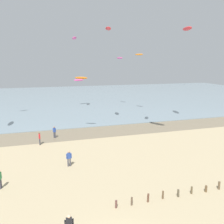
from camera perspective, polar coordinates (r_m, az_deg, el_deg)
wet_sand_strip at (r=36.36m, az=-10.54°, el=-5.41°), size 120.00×6.06×0.01m
sea at (r=73.47m, az=-13.72°, el=3.25°), size 160.00×70.00×0.10m
person_mid_beach at (r=23.09m, az=-25.68°, el=-14.44°), size 0.29×0.56×1.71m
person_by_waterline at (r=32.63m, az=-17.25°, el=-6.09°), size 0.23×0.57×1.71m
person_far_down_beach at (r=25.39m, az=-10.44°, el=-10.98°), size 0.57×0.26×1.71m
person_trailing_behind at (r=34.98m, az=-13.87°, el=-4.69°), size 0.43×0.43×1.71m
kite_aloft_1 at (r=56.81m, az=1.90°, el=13.03°), size 1.47×2.21×0.51m
kite_aloft_2 at (r=42.57m, az=17.87°, el=18.78°), size 1.89×3.44×0.64m
kite_aloft_6 at (r=57.84m, az=-8.12°, el=7.73°), size 2.76×1.72×0.58m
kite_aloft_7 at (r=39.19m, az=-0.93°, el=19.68°), size 1.44×2.82×0.55m
kite_aloft_8 at (r=51.56m, az=-9.16°, el=17.36°), size 1.70×2.98×0.81m
kite_aloft_11 at (r=50.14m, az=6.60°, el=13.77°), size 1.56×2.15×0.38m
kite_aloft_12 at (r=35.63m, az=-7.54°, el=8.24°), size 2.08×1.55×0.51m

